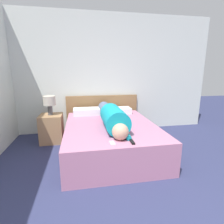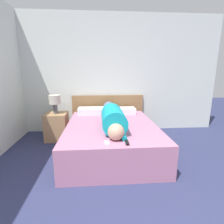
{
  "view_description": "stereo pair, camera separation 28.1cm",
  "coord_description": "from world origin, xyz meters",
  "px_view_note": "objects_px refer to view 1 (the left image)",
  "views": [
    {
      "loc": [
        -0.53,
        -0.67,
        1.38
      ],
      "look_at": [
        -0.04,
        2.02,
        0.74
      ],
      "focal_mm": 28.0,
      "sensor_mm": 36.0,
      "label": 1
    },
    {
      "loc": [
        -0.25,
        -0.71,
        1.38
      ],
      "look_at": [
        -0.04,
        2.02,
        0.74
      ],
      "focal_mm": 28.0,
      "sensor_mm": 36.0,
      "label": 2
    }
  ],
  "objects_px": {
    "nightstand": "(52,128)",
    "cell_phone": "(112,143)",
    "pillow_near_headboard": "(87,111)",
    "person_lying": "(112,117)",
    "tv_remote": "(132,142)",
    "pillow_second": "(118,110)",
    "table_lamp": "(50,102)",
    "bed": "(111,137)"
  },
  "relations": [
    {
      "from": "pillow_near_headboard",
      "to": "cell_phone",
      "type": "bearing_deg",
      "value": -80.83
    },
    {
      "from": "pillow_second",
      "to": "cell_phone",
      "type": "bearing_deg",
      "value": -104.94
    },
    {
      "from": "nightstand",
      "to": "tv_remote",
      "type": "bearing_deg",
      "value": -49.93
    },
    {
      "from": "nightstand",
      "to": "person_lying",
      "type": "distance_m",
      "value": 1.34
    },
    {
      "from": "pillow_second",
      "to": "cell_phone",
      "type": "relative_size",
      "value": 4.04
    },
    {
      "from": "pillow_second",
      "to": "tv_remote",
      "type": "bearing_deg",
      "value": -96.03
    },
    {
      "from": "table_lamp",
      "to": "pillow_second",
      "type": "relative_size",
      "value": 0.7
    },
    {
      "from": "pillow_near_headboard",
      "to": "tv_remote",
      "type": "relative_size",
      "value": 3.68
    },
    {
      "from": "tv_remote",
      "to": "cell_phone",
      "type": "bearing_deg",
      "value": 176.25
    },
    {
      "from": "person_lying",
      "to": "pillow_near_headboard",
      "type": "bearing_deg",
      "value": 114.48
    },
    {
      "from": "table_lamp",
      "to": "cell_phone",
      "type": "relative_size",
      "value": 2.84
    },
    {
      "from": "tv_remote",
      "to": "cell_phone",
      "type": "xyz_separation_m",
      "value": [
        -0.25,
        0.02,
        -0.01
      ]
    },
    {
      "from": "person_lying",
      "to": "pillow_near_headboard",
      "type": "height_order",
      "value": "person_lying"
    },
    {
      "from": "nightstand",
      "to": "table_lamp",
      "type": "xyz_separation_m",
      "value": [
        0.0,
        -0.0,
        0.53
      ]
    },
    {
      "from": "pillow_near_headboard",
      "to": "table_lamp",
      "type": "bearing_deg",
      "value": -167.69
    },
    {
      "from": "tv_remote",
      "to": "pillow_near_headboard",
      "type": "bearing_deg",
      "value": 107.64
    },
    {
      "from": "nightstand",
      "to": "cell_phone",
      "type": "bearing_deg",
      "value": -56.03
    },
    {
      "from": "bed",
      "to": "pillow_second",
      "type": "xyz_separation_m",
      "value": [
        0.31,
        0.77,
        0.3
      ]
    },
    {
      "from": "person_lying",
      "to": "nightstand",
      "type": "bearing_deg",
      "value": 147.88
    },
    {
      "from": "nightstand",
      "to": "pillow_near_headboard",
      "type": "bearing_deg",
      "value": 12.31
    },
    {
      "from": "cell_phone",
      "to": "bed",
      "type": "bearing_deg",
      "value": 81.86
    },
    {
      "from": "nightstand",
      "to": "person_lying",
      "type": "relative_size",
      "value": 0.31
    },
    {
      "from": "table_lamp",
      "to": "person_lying",
      "type": "xyz_separation_m",
      "value": [
        1.09,
        -0.68,
        -0.16
      ]
    },
    {
      "from": "bed",
      "to": "pillow_second",
      "type": "bearing_deg",
      "value": 68.32
    },
    {
      "from": "pillow_near_headboard",
      "to": "person_lying",
      "type": "bearing_deg",
      "value": -65.52
    },
    {
      "from": "pillow_near_headboard",
      "to": "pillow_second",
      "type": "xyz_separation_m",
      "value": [
        0.68,
        0.0,
        -0.01
      ]
    },
    {
      "from": "table_lamp",
      "to": "bed",
      "type": "bearing_deg",
      "value": -29.7
    },
    {
      "from": "bed",
      "to": "person_lying",
      "type": "relative_size",
      "value": 1.12
    },
    {
      "from": "pillow_second",
      "to": "table_lamp",
      "type": "bearing_deg",
      "value": -173.64
    },
    {
      "from": "table_lamp",
      "to": "pillow_second",
      "type": "height_order",
      "value": "table_lamp"
    },
    {
      "from": "bed",
      "to": "pillow_near_headboard",
      "type": "relative_size",
      "value": 3.55
    },
    {
      "from": "table_lamp",
      "to": "pillow_second",
      "type": "distance_m",
      "value": 1.42
    },
    {
      "from": "bed",
      "to": "pillow_near_headboard",
      "type": "height_order",
      "value": "pillow_near_headboard"
    },
    {
      "from": "pillow_near_headboard",
      "to": "tv_remote",
      "type": "height_order",
      "value": "pillow_near_headboard"
    },
    {
      "from": "person_lying",
      "to": "tv_remote",
      "type": "relative_size",
      "value": 11.68
    },
    {
      "from": "bed",
      "to": "nightstand",
      "type": "relative_size",
      "value": 3.57
    },
    {
      "from": "tv_remote",
      "to": "bed",
      "type": "bearing_deg",
      "value": 99.37
    },
    {
      "from": "nightstand",
      "to": "cell_phone",
      "type": "xyz_separation_m",
      "value": [
        0.96,
        -1.43,
        0.22
      ]
    },
    {
      "from": "nightstand",
      "to": "cell_phone",
      "type": "height_order",
      "value": "nightstand"
    },
    {
      "from": "pillow_near_headboard",
      "to": "cell_phone",
      "type": "height_order",
      "value": "pillow_near_headboard"
    },
    {
      "from": "table_lamp",
      "to": "cell_phone",
      "type": "xyz_separation_m",
      "value": [
        0.96,
        -1.43,
        -0.31
      ]
    },
    {
      "from": "nightstand",
      "to": "table_lamp",
      "type": "distance_m",
      "value": 0.53
    }
  ]
}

